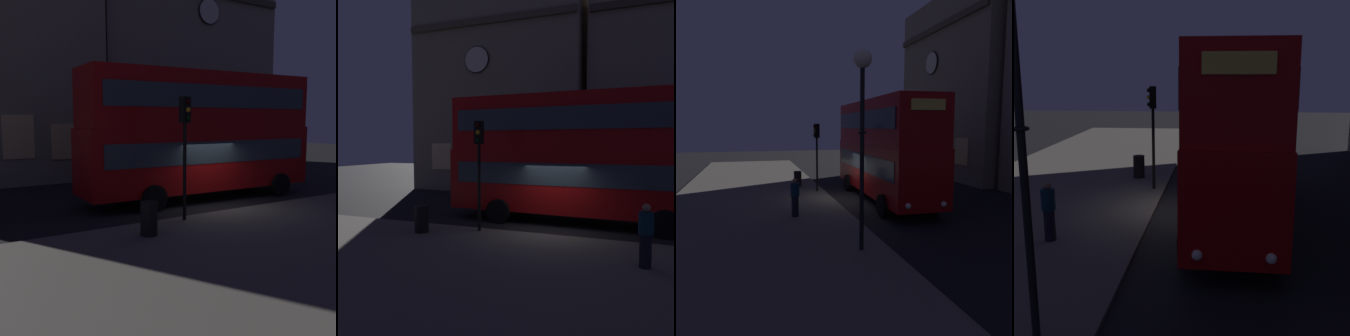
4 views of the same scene
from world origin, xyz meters
The scene contains 7 objects.
ground_plane centered at (0.00, 0.00, 0.00)m, with size 80.00×80.00×0.00m, color black.
sidewalk_slab centered at (0.00, -5.08, 0.06)m, with size 44.00×8.61×0.12m, color #5B564F.
building_with_clock centered at (-6.75, 12.88, 7.07)m, with size 12.25×7.34×14.14m.
double_decker_bus centered at (0.48, 1.93, 3.02)m, with size 10.78×3.03×5.43m.
traffic_light_near_kerb centered at (-2.43, -1.21, 3.06)m, with size 0.37×0.39×4.10m.
pedestrian centered at (3.35, -3.27, 0.98)m, with size 0.39×0.39×1.70m.
litter_bin centered at (-4.33, -2.15, 0.62)m, with size 0.50×0.50×0.99m, color black.
Camera 2 is at (3.22, -13.11, 3.35)m, focal length 38.00 mm.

